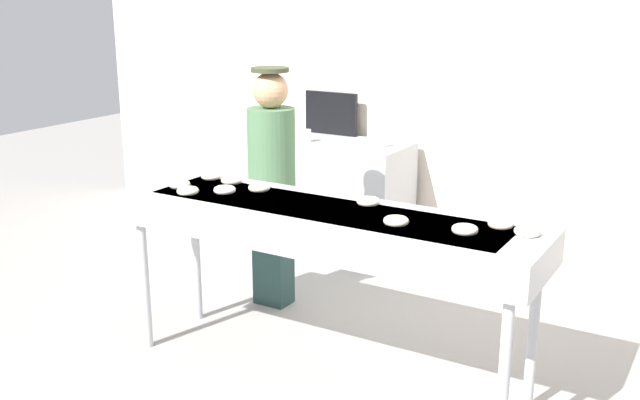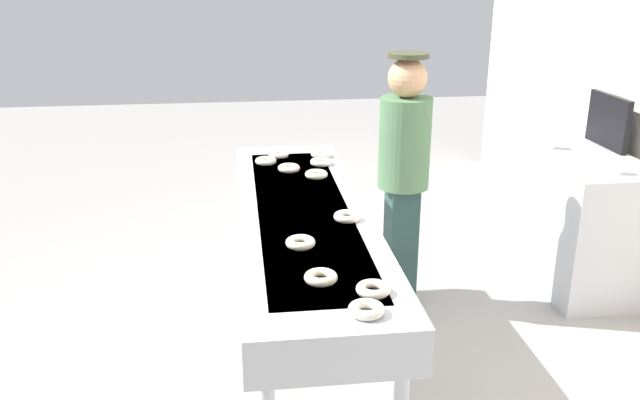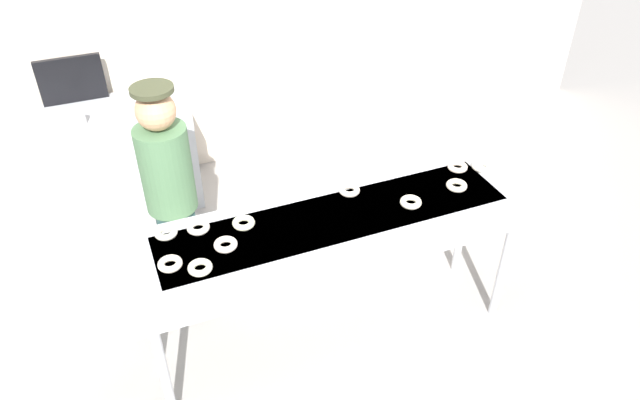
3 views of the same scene
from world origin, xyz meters
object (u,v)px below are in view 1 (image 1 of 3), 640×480
Objects in this scene: fryer_conveyor at (304,277)px; paper_cup_3 at (564,218)px; glazed_donut_7 at (250,237)px; worker_baker at (264,216)px; glazed_donut_0 at (262,250)px; glazed_donut_3 at (301,251)px; glazed_donut_1 at (452,307)px; paper_cup_2 at (569,209)px; glazed_donut_2 at (224,247)px; glazed_donut_5 at (244,248)px; prep_counter at (529,259)px; customer_waiting at (296,404)px; glazed_donut_6 at (326,257)px; paper_cup_1 at (513,202)px; paper_cup_0 at (551,208)px; glazed_donut_4 at (419,292)px; worker_assistant at (349,230)px; menu_display at (543,188)px.

fryer_conveyor is 24.57× the size of paper_cup_3.
glazed_donut_7 is 0.75m from worker_baker.
glazed_donut_0 is at bearing 172.34° from fryer_conveyor.
glazed_donut_3 is 1.06m from worker_baker.
glazed_donut_3 is 0.08× the size of worker_baker.
paper_cup_2 is at bearing 75.18° from glazed_donut_1.
glazed_donut_2 is at bearing -178.63° from fryer_conveyor.
glazed_donut_5 reaches higher than prep_counter.
customer_waiting reaches higher than worker_baker.
worker_baker is (-0.85, 0.90, -0.05)m from fryer_conveyor.
glazed_donut_6 is 2.46m from paper_cup_2.
paper_cup_1 is at bearing 157.22° from prep_counter.
paper_cup_2 is (2.23, 2.01, -0.07)m from glazed_donut_5.
prep_counter is at bearing 52.28° from glazed_donut_6.
glazed_donut_0 is at bearing 173.11° from glazed_donut_1.
paper_cup_1 is (1.22, 1.98, 0.04)m from fryer_conveyor.
paper_cup_0 is at bearing -170.71° from worker_baker.
worker_baker is (-0.27, 0.69, -0.16)m from glazed_donut_7.
paper_cup_1 is at bearing 46.63° from glazed_donut_2.
paper_cup_2 is (0.82, 2.08, -0.07)m from glazed_donut_4.
glazed_donut_1 is (1.51, -0.18, 0.00)m from glazed_donut_0.
glazed_donut_3 is (-0.11, 0.16, 0.11)m from fryer_conveyor.
glazed_donut_5 is 1.17× the size of paper_cup_2.
glazed_donut_3 is at bearing 17.59° from glazed_donut_5.
prep_counter is (1.55, 1.73, -0.58)m from glazed_donut_3.
prep_counter is (2.29, 0.98, -0.42)m from worker_baker.
fryer_conveyor is at bearing 177.23° from glazed_donut_4.
paper_cup_3 is at bearing 66.76° from glazed_donut_4.
glazed_donut_1 is 2.24m from worker_baker.
fryer_conveyor is at bearing -121.48° from paper_cup_1.
glazed_donut_6 is 1.22m from worker_baker.
glazed_donut_2 is 0.08× the size of worker_baker.
paper_cup_1 is 0.49m from paper_cup_3.
worker_assistant reaches higher than glazed_donut_0.
glazed_donut_5 is (-0.42, -0.13, 0.00)m from glazed_donut_3.
fryer_conveyor is 20.94× the size of glazed_donut_4.
fryer_conveyor is 0.22m from glazed_donut_6.
paper_cup_1 reaches higher than prep_counter.
worker_assistant is 1.91m from paper_cup_0.
worker_assistant is at bearing 88.21° from fryer_conveyor.
glazed_donut_1 is 1.00× the size of glazed_donut_4.
glazed_donut_5 reaches higher than paper_cup_1.
paper_cup_1 and paper_cup_2 have the same top height.
worker_assistant reaches higher than glazed_donut_6.
fryer_conveyor is at bearing -127.46° from prep_counter.
menu_display is at bearing 30.74° from paper_cup_1.
paper_cup_2 reaches higher than prep_counter.
worker_assistant is at bearing 139.09° from glazed_donut_1.
worker_assistant is 1.93m from menu_display.
glazed_donut_0 is 1.00× the size of glazed_donut_2.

